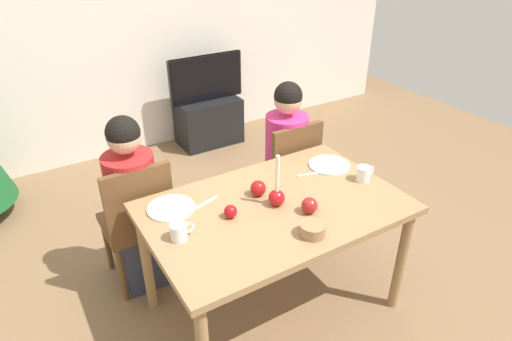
# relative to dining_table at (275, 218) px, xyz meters

# --- Properties ---
(ground_plane) EXTENTS (7.68, 7.68, 0.00)m
(ground_plane) POSITION_rel_dining_table_xyz_m (0.00, 0.00, -0.67)
(ground_plane) COLOR brown
(back_wall) EXTENTS (6.40, 0.10, 2.60)m
(back_wall) POSITION_rel_dining_table_xyz_m (0.00, 2.60, 0.63)
(back_wall) COLOR silver
(back_wall) RESTS_ON ground
(dining_table) EXTENTS (1.40, 0.90, 0.75)m
(dining_table) POSITION_rel_dining_table_xyz_m (0.00, 0.00, 0.00)
(dining_table) COLOR #99754C
(dining_table) RESTS_ON ground
(chair_left) EXTENTS (0.40, 0.40, 0.90)m
(chair_left) POSITION_rel_dining_table_xyz_m (-0.60, 0.61, -0.15)
(chair_left) COLOR brown
(chair_left) RESTS_ON ground
(chair_right) EXTENTS (0.40, 0.40, 0.90)m
(chair_right) POSITION_rel_dining_table_xyz_m (0.52, 0.61, -0.15)
(chair_right) COLOR brown
(chair_right) RESTS_ON ground
(person_left_child) EXTENTS (0.30, 0.30, 1.17)m
(person_left_child) POSITION_rel_dining_table_xyz_m (-0.60, 0.64, -0.10)
(person_left_child) COLOR #33384C
(person_left_child) RESTS_ON ground
(person_right_child) EXTENTS (0.30, 0.30, 1.17)m
(person_right_child) POSITION_rel_dining_table_xyz_m (0.52, 0.64, -0.10)
(person_right_child) COLOR #33384C
(person_right_child) RESTS_ON ground
(tv_stand) EXTENTS (0.64, 0.40, 0.48)m
(tv_stand) POSITION_rel_dining_table_xyz_m (0.69, 2.30, -0.43)
(tv_stand) COLOR black
(tv_stand) RESTS_ON ground
(tv) EXTENTS (0.79, 0.05, 0.46)m
(tv) POSITION_rel_dining_table_xyz_m (0.69, 2.30, 0.04)
(tv) COLOR black
(tv) RESTS_ON tv_stand
(candle_centerpiece) EXTENTS (0.09, 0.09, 0.30)m
(candle_centerpiece) POSITION_rel_dining_table_xyz_m (0.01, 0.00, 0.15)
(candle_centerpiece) COLOR red
(candle_centerpiece) RESTS_ON dining_table
(plate_left) EXTENTS (0.26, 0.26, 0.01)m
(plate_left) POSITION_rel_dining_table_xyz_m (-0.50, 0.26, 0.09)
(plate_left) COLOR white
(plate_left) RESTS_ON dining_table
(plate_right) EXTENTS (0.26, 0.26, 0.01)m
(plate_right) POSITION_rel_dining_table_xyz_m (0.53, 0.19, 0.09)
(plate_right) COLOR white
(plate_right) RESTS_ON dining_table
(mug_left) EXTENTS (0.12, 0.08, 0.09)m
(mug_left) POSITION_rel_dining_table_xyz_m (-0.56, 0.00, 0.13)
(mug_left) COLOR white
(mug_left) RESTS_ON dining_table
(mug_right) EXTENTS (0.13, 0.08, 0.09)m
(mug_right) POSITION_rel_dining_table_xyz_m (0.59, -0.05, 0.13)
(mug_right) COLOR white
(mug_right) RESTS_ON dining_table
(fork_left) EXTENTS (0.18, 0.06, 0.01)m
(fork_left) POSITION_rel_dining_table_xyz_m (-0.32, 0.21, 0.09)
(fork_left) COLOR silver
(fork_left) RESTS_ON dining_table
(fork_right) EXTENTS (0.18, 0.06, 0.01)m
(fork_right) POSITION_rel_dining_table_xyz_m (0.37, 0.16, 0.09)
(fork_right) COLOR silver
(fork_right) RESTS_ON dining_table
(bowl_walnuts) EXTENTS (0.13, 0.13, 0.06)m
(bowl_walnuts) POSITION_rel_dining_table_xyz_m (0.01, -0.31, 0.11)
(bowl_walnuts) COLOR #99754C
(bowl_walnuts) RESTS_ON dining_table
(apple_near_candle) EXTENTS (0.07, 0.07, 0.07)m
(apple_near_candle) POSITION_rel_dining_table_xyz_m (-0.26, 0.03, 0.12)
(apple_near_candle) COLOR #AC1018
(apple_near_candle) RESTS_ON dining_table
(apple_by_left_plate) EXTENTS (0.09, 0.09, 0.09)m
(apple_by_left_plate) POSITION_rel_dining_table_xyz_m (0.12, -0.15, 0.13)
(apple_by_left_plate) COLOR #AB1E1D
(apple_by_left_plate) RESTS_ON dining_table
(apple_by_right_mug) EXTENTS (0.09, 0.09, 0.09)m
(apple_by_right_mug) POSITION_rel_dining_table_xyz_m (-0.03, 0.14, 0.13)
(apple_by_right_mug) COLOR #B61415
(apple_by_right_mug) RESTS_ON dining_table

